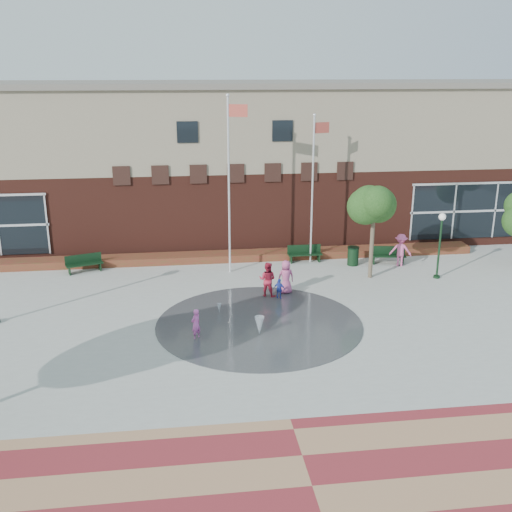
{
  "coord_description": "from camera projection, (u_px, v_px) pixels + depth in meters",
  "views": [
    {
      "loc": [
        -2.99,
        -19.22,
        10.0
      ],
      "look_at": [
        0.0,
        4.0,
        2.6
      ],
      "focal_mm": 42.0,
      "sensor_mm": 36.0,
      "label": 1
    }
  ],
  "objects": [
    {
      "name": "bench_right",
      "position": [
        388.0,
        258.0,
        31.78
      ],
      "size": [
        1.9,
        0.79,
        0.93
      ],
      "rotation": [
        0.0,
        0.0,
        -0.16
      ],
      "color": "black",
      "rests_on": "ground"
    },
    {
      "name": "flagpole_right",
      "position": [
        313.0,
        182.0,
        30.85
      ],
      "size": [
        0.92,
        0.36,
        7.8
      ],
      "rotation": [
        0.0,
        0.0,
        0.32
      ],
      "color": "white",
      "rests_on": "ground"
    },
    {
      "name": "person_bench",
      "position": [
        401.0,
        250.0,
        31.28
      ],
      "size": [
        1.28,
        1.01,
        1.73
      ],
      "primitive_type": "imported",
      "rotation": [
        0.0,
        0.0,
        2.77
      ],
      "color": "#E95C9C",
      "rests_on": "ground"
    },
    {
      "name": "flower_bed",
      "position": [
        238.0,
        260.0,
        32.53
      ],
      "size": [
        26.0,
        1.2,
        0.4
      ],
      "primitive_type": "cube",
      "color": "maroon",
      "rests_on": "ground"
    },
    {
      "name": "bench_left",
      "position": [
        85.0,
        267.0,
        30.44
      ],
      "size": [
        1.9,
        1.06,
        0.92
      ],
      "rotation": [
        0.0,
        0.0,
        0.32
      ],
      "color": "black",
      "rests_on": "ground"
    },
    {
      "name": "child_blue",
      "position": [
        279.0,
        289.0,
        26.86
      ],
      "size": [
        0.61,
        0.49,
        0.96
      ],
      "primitive_type": "imported",
      "rotation": [
        0.0,
        0.0,
        2.61
      ],
      "color": "#2D42B7",
      "rests_on": "ground"
    },
    {
      "name": "trash_can",
      "position": [
        353.0,
        256.0,
        31.48
      ],
      "size": [
        0.62,
        0.62,
        1.01
      ],
      "color": "black",
      "rests_on": "ground"
    },
    {
      "name": "water_jet_b",
      "position": [
        219.0,
        313.0,
        25.45
      ],
      "size": [
        0.19,
        0.19,
        0.42
      ],
      "primitive_type": "cone",
      "rotation": [
        3.14,
        0.0,
        0.0
      ],
      "color": "white",
      "rests_on": "ground"
    },
    {
      "name": "ground",
      "position": [
        270.0,
        358.0,
        21.56
      ],
      "size": [
        120.0,
        120.0,
        0.0
      ],
      "primitive_type": "plane",
      "color": "#666056",
      "rests_on": "ground"
    },
    {
      "name": "flagpole_left",
      "position": [
        230.0,
        177.0,
        29.13
      ],
      "size": [
        0.99,
        0.41,
        8.83
      ],
      "rotation": [
        0.0,
        0.0,
        -0.34
      ],
      "color": "white",
      "rests_on": "ground"
    },
    {
      "name": "water_jet_a",
      "position": [
        259.0,
        335.0,
        23.37
      ],
      "size": [
        0.38,
        0.38,
        0.74
      ],
      "primitive_type": "cone",
      "rotation": [
        3.14,
        0.0,
        0.0
      ],
      "color": "white",
      "rests_on": "ground"
    },
    {
      "name": "bench_mid",
      "position": [
        305.0,
        257.0,
        32.06
      ],
      "size": [
        1.83,
        0.53,
        0.92
      ],
      "rotation": [
        0.0,
        0.0,
        0.01
      ],
      "color": "black",
      "rests_on": "ground"
    },
    {
      "name": "lamp_right",
      "position": [
        440.0,
        238.0,
        29.08
      ],
      "size": [
        0.35,
        0.35,
        3.31
      ],
      "color": "black",
      "rests_on": "ground"
    },
    {
      "name": "adult_pink",
      "position": [
        286.0,
        277.0,
        27.48
      ],
      "size": [
        0.84,
        0.62,
        1.59
      ],
      "primitive_type": "imported",
      "rotation": [
        0.0,
        0.0,
        3.3
      ],
      "color": "#C25288",
      "rests_on": "ground"
    },
    {
      "name": "tree_mid",
      "position": [
        374.0,
        208.0,
        28.69
      ],
      "size": [
        2.88,
        2.88,
        4.86
      ],
      "color": "#4E4031",
      "rests_on": "ground"
    },
    {
      "name": "child_splash",
      "position": [
        196.0,
        324.0,
        22.9
      ],
      "size": [
        0.52,
        0.52,
        1.22
      ],
      "primitive_type": "imported",
      "rotation": [
        0.0,
        0.0,
        3.92
      ],
      "color": "#EA5FC1",
      "rests_on": "ground"
    },
    {
      "name": "adult_red",
      "position": [
        267.0,
        280.0,
        27.1
      ],
      "size": [
        0.98,
        0.89,
        1.63
      ],
      "primitive_type": "imported",
      "rotation": [
        0.0,
        0.0,
        2.72
      ],
      "color": "#B7223B",
      "rests_on": "ground"
    },
    {
      "name": "splash_pad",
      "position": [
        259.0,
        324.0,
        24.39
      ],
      "size": [
        8.4,
        8.4,
        0.01
      ],
      "primitive_type": "cylinder",
      "color": "#383A3D",
      "rests_on": "ground"
    },
    {
      "name": "plaza_concrete",
      "position": [
        256.0,
        314.0,
        25.34
      ],
      "size": [
        46.0,
        18.0,
        0.01
      ],
      "primitive_type": "cube",
      "color": "#A8A8A0",
      "rests_on": "ground"
    },
    {
      "name": "library_building",
      "position": [
        228.0,
        159.0,
        36.69
      ],
      "size": [
        44.4,
        10.4,
        9.2
      ],
      "color": "#56251C",
      "rests_on": "ground"
    },
    {
      "name": "paver_band",
      "position": [
        312.0,
        486.0,
        14.94
      ],
      "size": [
        46.0,
        6.0,
        0.01
      ],
      "primitive_type": "cube",
      "color": "maroon",
      "rests_on": "ground"
    }
  ]
}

